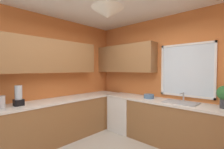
{
  "coord_description": "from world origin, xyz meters",
  "views": [
    {
      "loc": [
        1.49,
        -1.52,
        1.53
      ],
      "look_at": [
        -0.57,
        0.7,
        1.42
      ],
      "focal_mm": 25.14,
      "sensor_mm": 36.0,
      "label": 1
    }
  ],
  "objects_px": {
    "sink_assembly": "(181,102)",
    "blender_appliance": "(19,97)",
    "dishwasher": "(124,113)",
    "bowl": "(149,96)",
    "kettle": "(0,102)"
  },
  "relations": [
    {
      "from": "dishwasher",
      "to": "sink_assembly",
      "type": "height_order",
      "value": "sink_assembly"
    },
    {
      "from": "kettle",
      "to": "sink_assembly",
      "type": "distance_m",
      "value": 3.19
    },
    {
      "from": "bowl",
      "to": "blender_appliance",
      "type": "xyz_separation_m",
      "value": [
        -1.34,
        -2.2,
        0.12
      ]
    },
    {
      "from": "sink_assembly",
      "to": "blender_appliance",
      "type": "distance_m",
      "value": 3.0
    },
    {
      "from": "bowl",
      "to": "kettle",
      "type": "bearing_deg",
      "value": -118.1
    },
    {
      "from": "dishwasher",
      "to": "bowl",
      "type": "distance_m",
      "value": 0.85
    },
    {
      "from": "sink_assembly",
      "to": "kettle",
      "type": "bearing_deg",
      "value": -128.91
    },
    {
      "from": "dishwasher",
      "to": "blender_appliance",
      "type": "bearing_deg",
      "value": -106.93
    },
    {
      "from": "dishwasher",
      "to": "blender_appliance",
      "type": "distance_m",
      "value": 2.35
    },
    {
      "from": "dishwasher",
      "to": "kettle",
      "type": "xyz_separation_m",
      "value": [
        -0.64,
        -2.44,
        0.57
      ]
    },
    {
      "from": "kettle",
      "to": "sink_assembly",
      "type": "relative_size",
      "value": 0.34
    },
    {
      "from": "sink_assembly",
      "to": "bowl",
      "type": "xyz_separation_m",
      "value": [
        -0.68,
        -0.01,
        0.03
      ]
    },
    {
      "from": "dishwasher",
      "to": "kettle",
      "type": "height_order",
      "value": "kettle"
    },
    {
      "from": "kettle",
      "to": "bowl",
      "type": "xyz_separation_m",
      "value": [
        1.32,
        2.47,
        -0.06
      ]
    },
    {
      "from": "blender_appliance",
      "to": "dishwasher",
      "type": "bearing_deg",
      "value": 73.07
    }
  ]
}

